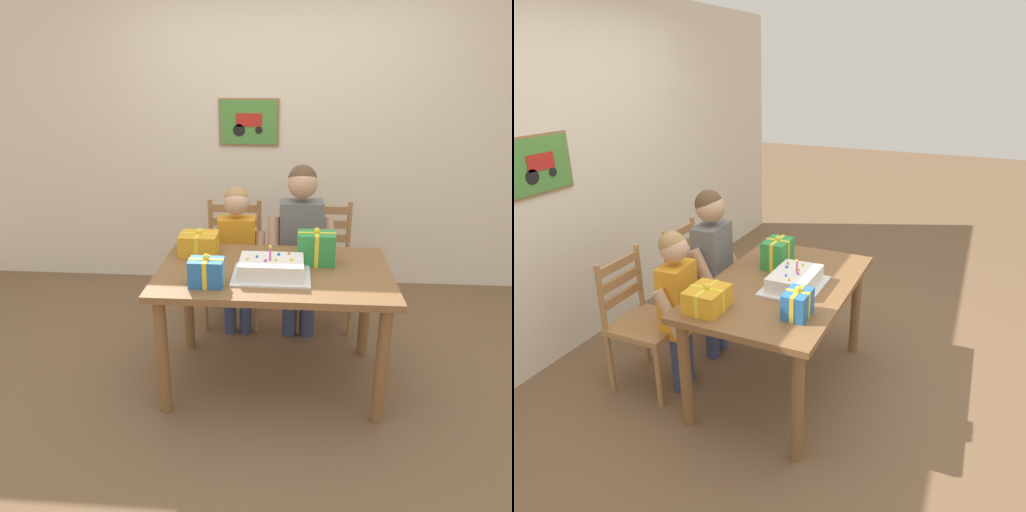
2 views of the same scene
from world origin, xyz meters
The scene contains 11 objects.
ground_plane centered at (0.00, 0.00, 0.00)m, with size 20.00×20.00×0.00m, color brown.
back_wall centered at (0.00, 1.66, 1.30)m, with size 6.40×0.11×2.60m.
dining_table centered at (0.00, 0.00, 0.65)m, with size 1.36×0.87×0.76m.
birthday_cake centered at (-0.01, -0.10, 0.80)m, with size 0.44×0.34×0.19m.
gift_box_red_large centered at (0.25, 0.13, 0.85)m, with size 0.23×0.17×0.23m.
gift_box_beside_cake centered at (-0.49, 0.25, 0.82)m, with size 0.24×0.21×0.17m.
gift_box_corner_small centered at (-0.36, -0.25, 0.83)m, with size 0.19×0.14×0.18m.
chair_left centered at (-0.35, 0.85, 0.47)m, with size 0.43×0.43×0.92m.
chair_right centered at (0.35, 0.85, 0.47)m, with size 0.43×0.43×0.92m.
child_older centered at (0.16, 0.59, 0.77)m, with size 0.47×0.27×1.27m.
child_younger centered at (-0.29, 0.59, 0.67)m, with size 0.41×0.24×1.11m.
Camera 1 is at (0.10, -2.72, 1.87)m, focal length 35.17 mm.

